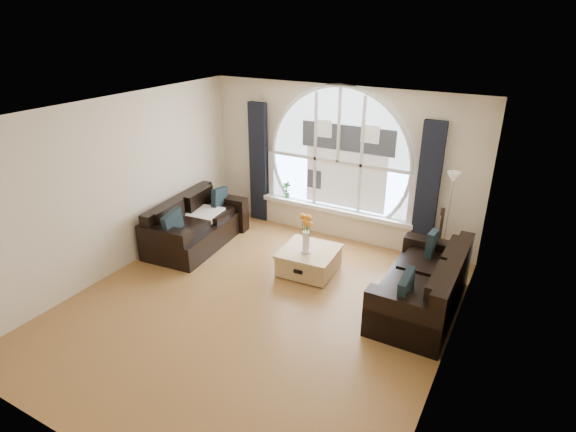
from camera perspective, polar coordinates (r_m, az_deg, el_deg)
The scene contains 21 objects.
ground at distance 6.66m, azimuth -3.83°, elevation -11.06°, with size 5.00×5.50×0.01m, color brown.
ceiling at distance 5.58m, azimuth -4.59°, elevation 12.36°, with size 5.00×5.50×0.01m, color silver.
wall_back at distance 8.28m, azimuth 6.26°, elevation 6.40°, with size 5.00×0.01×2.70m, color beige.
wall_front at distance 4.29m, azimuth -25.12°, elevation -13.56°, with size 5.00×0.01×2.70m, color beige.
wall_left at distance 7.57m, azimuth -20.30°, elevation 3.37°, with size 0.01×5.50×2.70m, color beige.
wall_right at distance 5.20m, azimuth 19.77°, elevation -5.82°, with size 0.01×5.50×2.70m, color beige.
attic_slope at distance 4.86m, azimuth 17.91°, elevation 5.28°, with size 0.92×5.50×0.72m, color silver.
arched_window at distance 8.18m, azimuth 6.26°, elevation 8.19°, with size 2.60×0.06×2.15m, color silver.
window_sill at distance 8.48m, azimuth 5.74°, elevation 0.81°, with size 2.90×0.22×0.08m, color white.
window_frame at distance 8.15m, azimuth 6.18°, elevation 8.14°, with size 2.76×0.08×2.15m, color white.
neighbor_house at distance 8.15m, azimuth 7.16°, elevation 7.17°, with size 1.70×0.02×1.50m, color silver.
curtain_left at distance 8.95m, azimuth -3.61°, elevation 6.48°, with size 0.35×0.12×2.30m, color black.
curtain_right at distance 7.79m, azimuth 16.71°, elevation 2.85°, with size 0.35×0.12×2.30m, color black.
sofa_left at distance 8.30m, azimuth -11.15°, elevation -0.90°, with size 0.93×1.86×0.83m, color black.
sofa_right at distance 6.66m, azimuth 16.01°, elevation -7.95°, with size 0.97×1.94×0.86m, color black.
coffee_chest at distance 7.39m, azimuth 2.59°, elevation -5.34°, with size 0.86×0.86×0.42m, color #A78752.
throw_blanket at distance 8.39m, azimuth -10.22°, elevation 0.20°, with size 0.55×0.55×0.10m, color silver.
vase_flowers at distance 7.07m, azimuth 2.25°, elevation -1.64°, with size 0.24×0.24×0.70m, color white.
floor_lamp at distance 7.69m, azimuth 18.89°, elevation -0.56°, with size 0.24×0.24×1.60m, color #B2B2B2.
guitar at distance 7.76m, azimuth 18.16°, elevation -2.42°, with size 0.36×0.24×1.06m, color brown.
potted_plant at distance 8.82m, azimuth -0.15°, elevation 3.22°, with size 0.17×0.11×0.32m, color #1E6023.
Camera 1 is at (3.03, -4.56, 3.79)m, focal length 29.01 mm.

